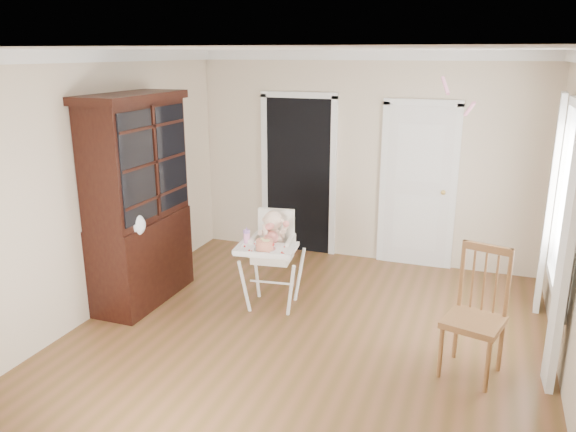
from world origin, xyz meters
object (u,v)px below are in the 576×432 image
(cake, at_px, (265,245))
(sippy_cup, at_px, (247,236))
(china_cabinet, at_px, (138,201))
(dining_chair, at_px, (475,317))
(high_chair, at_px, (272,248))

(cake, xyz_separation_m, sippy_cup, (-0.26, 0.13, 0.02))
(cake, height_order, sippy_cup, sippy_cup)
(china_cabinet, bearing_deg, sippy_cup, 8.26)
(cake, bearing_deg, dining_chair, -10.20)
(cake, relative_size, dining_chair, 0.20)
(china_cabinet, xyz_separation_m, dining_chair, (3.52, -0.33, -0.62))
(cake, distance_m, china_cabinet, 1.49)
(dining_chair, bearing_deg, cake, -175.42)
(sippy_cup, bearing_deg, china_cabinet, -171.74)
(cake, xyz_separation_m, dining_chair, (2.07, -0.37, -0.28))
(high_chair, relative_size, cake, 4.78)
(china_cabinet, relative_size, dining_chair, 2.03)
(dining_chair, bearing_deg, sippy_cup, -177.42)
(cake, relative_size, china_cabinet, 0.10)
(high_chair, bearing_deg, sippy_cup, -155.38)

